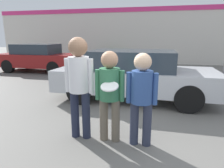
# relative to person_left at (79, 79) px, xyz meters

# --- Properties ---
(ground_plane) EXTENTS (56.00, 56.00, 0.00)m
(ground_plane) POSITION_rel_person_left_xyz_m (0.91, -0.03, -1.13)
(ground_plane) COLOR #66635E
(storefront_building) EXTENTS (24.00, 0.22, 3.81)m
(storefront_building) POSITION_rel_person_left_xyz_m (0.91, 11.22, 0.81)
(storefront_building) COLOR silver
(storefront_building) RESTS_ON ground
(person_left) EXTENTS (0.53, 0.36, 1.85)m
(person_left) POSITION_rel_person_left_xyz_m (0.00, 0.00, 0.00)
(person_left) COLOR #1E2338
(person_left) RESTS_ON ground
(person_middle_with_frisbee) EXTENTS (0.52, 0.58, 1.62)m
(person_middle_with_frisbee) POSITION_rel_person_left_xyz_m (0.56, 0.00, -0.16)
(person_middle_with_frisbee) COLOR #665B4C
(person_middle_with_frisbee) RESTS_ON ground
(person_right) EXTENTS (0.52, 0.35, 1.60)m
(person_right) POSITION_rel_person_left_xyz_m (1.11, -0.01, -0.18)
(person_right) COLOR #2D3347
(person_right) RESTS_ON ground
(parked_car_near) EXTENTS (4.64, 1.92, 1.46)m
(parked_car_near) POSITION_rel_person_left_xyz_m (0.66, 2.63, -0.37)
(parked_car_near) COLOR #B7BABF
(parked_car_near) RESTS_ON ground
(parked_car_far) EXTENTS (4.24, 1.79, 1.47)m
(parked_car_far) POSITION_rel_person_left_xyz_m (-5.01, 6.36, -0.38)
(parked_car_far) COLOR maroon
(parked_car_far) RESTS_ON ground
(shrub) EXTENTS (1.00, 1.00, 1.00)m
(shrub) POSITION_rel_person_left_xyz_m (-1.96, 10.53, -0.63)
(shrub) COLOR #387A3D
(shrub) RESTS_ON ground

